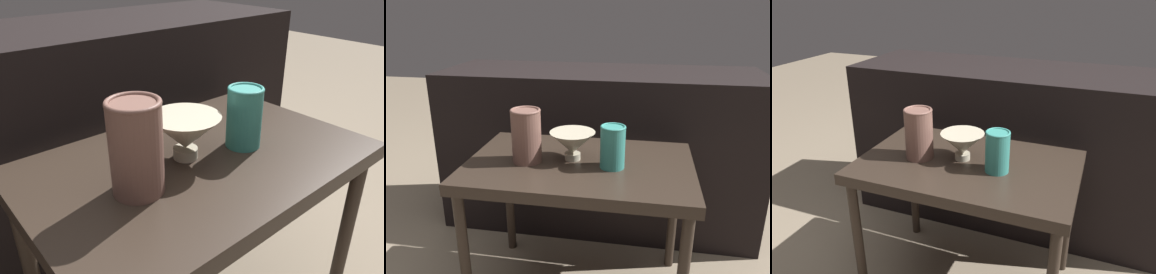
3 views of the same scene
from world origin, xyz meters
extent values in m
cube|color=#2D231C|center=(0.00, 0.00, 0.53)|extent=(0.77, 0.50, 0.04)
cylinder|color=#2D231C|center=(-0.35, -0.21, 0.25)|extent=(0.04, 0.04, 0.51)
cylinder|color=#2D231C|center=(-0.35, 0.21, 0.25)|extent=(0.04, 0.04, 0.51)
cylinder|color=#2D231C|center=(0.35, 0.21, 0.25)|extent=(0.04, 0.04, 0.51)
cube|color=black|center=(0.00, 0.57, 0.38)|extent=(1.48, 0.50, 0.77)
cylinder|color=#B2A88E|center=(-0.03, 0.02, 0.56)|extent=(0.05, 0.05, 0.02)
cone|color=#B2A88E|center=(-0.03, 0.02, 0.61)|extent=(0.16, 0.16, 0.08)
cylinder|color=brown|center=(-0.18, -0.03, 0.64)|extent=(0.10, 0.10, 0.18)
torus|color=brown|center=(-0.18, -0.03, 0.73)|extent=(0.10, 0.10, 0.01)
cylinder|color=teal|center=(0.11, -0.03, 0.62)|extent=(0.08, 0.08, 0.14)
torus|color=teal|center=(0.11, -0.03, 0.69)|extent=(0.08, 0.08, 0.01)
camera|label=1|loc=(-0.50, -0.55, 0.96)|focal=35.00mm
camera|label=2|loc=(0.20, -1.17, 1.06)|focal=35.00mm
camera|label=3|loc=(0.42, -1.12, 1.15)|focal=35.00mm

